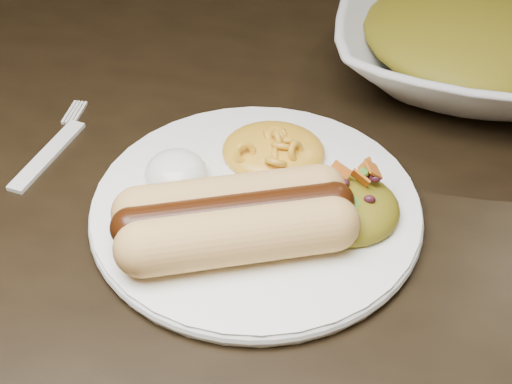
% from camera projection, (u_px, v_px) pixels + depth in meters
% --- Properties ---
extents(table, '(1.60, 0.90, 0.75)m').
position_uv_depth(table, '(173.00, 158.00, 0.77)').
color(table, black).
rests_on(table, floor).
extents(plate, '(0.26, 0.26, 0.01)m').
position_uv_depth(plate, '(256.00, 208.00, 0.56)').
color(plate, white).
rests_on(plate, table).
extents(hotdog, '(0.15, 0.12, 0.04)m').
position_uv_depth(hotdog, '(235.00, 218.00, 0.51)').
color(hotdog, tan).
rests_on(hotdog, plate).
extents(mac_and_cheese, '(0.11, 0.10, 0.03)m').
position_uv_depth(mac_and_cheese, '(274.00, 139.00, 0.59)').
color(mac_and_cheese, yellow).
rests_on(mac_and_cheese, plate).
extents(sour_cream, '(0.05, 0.05, 0.03)m').
position_uv_depth(sour_cream, '(175.00, 165.00, 0.57)').
color(sour_cream, white).
rests_on(sour_cream, plate).
extents(taco_salad, '(0.08, 0.08, 0.04)m').
position_uv_depth(taco_salad, '(346.00, 200.00, 0.54)').
color(taco_salad, '#AE6B16').
rests_on(taco_salad, plate).
extents(fork, '(0.05, 0.16, 0.00)m').
position_uv_depth(fork, '(48.00, 155.00, 0.62)').
color(fork, silver).
rests_on(fork, table).
extents(serving_bowl, '(0.30, 0.30, 0.07)m').
position_uv_depth(serving_bowl, '(473.00, 46.00, 0.70)').
color(serving_bowl, silver).
rests_on(serving_bowl, table).
extents(bowl_filling, '(0.27, 0.27, 0.05)m').
position_uv_depth(bowl_filling, '(477.00, 31.00, 0.69)').
color(bowl_filling, '#AE6B16').
rests_on(bowl_filling, serving_bowl).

